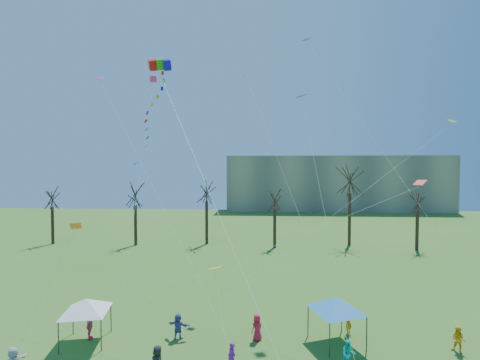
# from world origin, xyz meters

# --- Properties ---
(distant_building) EXTENTS (60.00, 14.00, 15.00)m
(distant_building) POSITION_xyz_m (22.00, 82.00, 7.50)
(distant_building) COLOR gray
(distant_building) RESTS_ON ground
(bare_tree_row) EXTENTS (71.21, 9.19, 12.33)m
(bare_tree_row) POSITION_xyz_m (4.76, 36.25, 7.37)
(bare_tree_row) COLOR black
(bare_tree_row) RESTS_ON ground
(big_box_kite) EXTENTS (5.51, 7.86, 23.14)m
(big_box_kite) POSITION_xyz_m (-6.42, 8.40, 14.89)
(big_box_kite) COLOR red
(big_box_kite) RESTS_ON ground
(canopy_tent_white) EXTENTS (3.86, 3.86, 2.95)m
(canopy_tent_white) POSITION_xyz_m (-10.99, 7.93, 2.50)
(canopy_tent_white) COLOR #3F3F44
(canopy_tent_white) RESTS_ON ground
(canopy_tent_blue) EXTENTS (3.90, 3.90, 3.12)m
(canopy_tent_blue) POSITION_xyz_m (5.69, 8.77, 2.64)
(canopy_tent_blue) COLOR #3F3F44
(canopy_tent_blue) RESTS_ON ground
(small_kites_aloft) EXTENTS (30.45, 17.13, 33.27)m
(small_kites_aloft) POSITION_xyz_m (-0.58, 10.98, 13.82)
(small_kites_aloft) COLOR #FF5F0D
(small_kites_aloft) RESTS_ON ground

